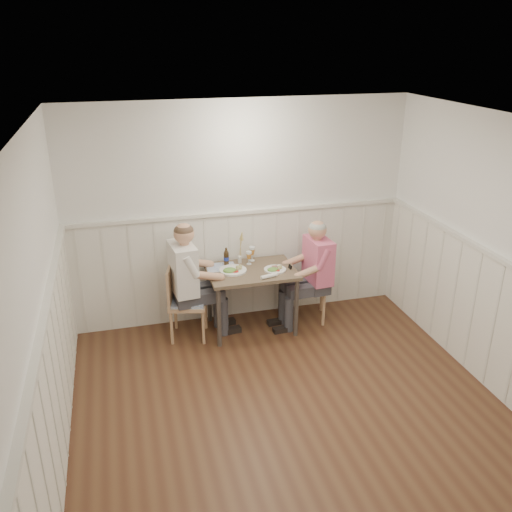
# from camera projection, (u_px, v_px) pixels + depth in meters

# --- Properties ---
(ground_plane) EXTENTS (4.50, 4.50, 0.00)m
(ground_plane) POSITION_uv_depth(u_px,v_px,m) (301.00, 429.00, 4.78)
(ground_plane) COLOR #4A2A1B
(room_shell) EXTENTS (4.04, 4.54, 2.60)m
(room_shell) POSITION_uv_depth(u_px,v_px,m) (307.00, 272.00, 4.20)
(room_shell) COLOR white
(room_shell) RESTS_ON ground
(wainscot) EXTENTS (4.00, 4.49, 1.34)m
(wainscot) POSITION_uv_depth(u_px,v_px,m) (279.00, 324.00, 5.13)
(wainscot) COLOR silver
(wainscot) RESTS_ON ground
(dining_table) EXTENTS (0.99, 0.70, 0.75)m
(dining_table) POSITION_uv_depth(u_px,v_px,m) (251.00, 278.00, 6.18)
(dining_table) COLOR brown
(dining_table) RESTS_ON ground
(chair_right) EXTENTS (0.55, 0.55, 0.92)m
(chair_right) POSITION_uv_depth(u_px,v_px,m) (313.00, 280.00, 6.47)
(chair_right) COLOR tan
(chair_right) RESTS_ON ground
(chair_left) EXTENTS (0.50, 0.50, 0.87)m
(chair_left) POSITION_uv_depth(u_px,v_px,m) (183.00, 299.00, 6.08)
(chair_left) COLOR tan
(chair_left) RESTS_ON ground
(man_in_pink) EXTENTS (0.63, 0.44, 1.31)m
(man_in_pink) POSITION_uv_depth(u_px,v_px,m) (314.00, 281.00, 6.35)
(man_in_pink) COLOR #3F3F47
(man_in_pink) RESTS_ON ground
(diner_cream) EXTENTS (0.68, 0.47, 1.40)m
(diner_cream) POSITION_uv_depth(u_px,v_px,m) (188.00, 290.00, 6.03)
(diner_cream) COLOR #3F3F47
(diner_cream) RESTS_ON ground
(plate_man) EXTENTS (0.25, 0.25, 0.06)m
(plate_man) POSITION_uv_depth(u_px,v_px,m) (274.00, 269.00, 6.12)
(plate_man) COLOR white
(plate_man) RESTS_ON dining_table
(plate_diner) EXTENTS (0.31, 0.31, 0.08)m
(plate_diner) POSITION_uv_depth(u_px,v_px,m) (232.00, 270.00, 6.09)
(plate_diner) COLOR white
(plate_diner) RESTS_ON dining_table
(beer_glass_a) EXTENTS (0.07, 0.07, 0.18)m
(beer_glass_a) POSITION_uv_depth(u_px,v_px,m) (252.00, 251.00, 6.35)
(beer_glass_a) COLOR silver
(beer_glass_a) RESTS_ON dining_table
(beer_glass_b) EXTENTS (0.06, 0.06, 0.16)m
(beer_glass_b) POSITION_uv_depth(u_px,v_px,m) (249.00, 256.00, 6.25)
(beer_glass_b) COLOR silver
(beer_glass_b) RESTS_ON dining_table
(beer_bottle) EXTENTS (0.06, 0.06, 0.21)m
(beer_bottle) POSITION_uv_depth(u_px,v_px,m) (226.00, 258.00, 6.23)
(beer_bottle) COLOR black
(beer_bottle) RESTS_ON dining_table
(rolled_napkin) EXTENTS (0.20, 0.09, 0.04)m
(rolled_napkin) POSITION_uv_depth(u_px,v_px,m) (269.00, 276.00, 5.93)
(rolled_napkin) COLOR white
(rolled_napkin) RESTS_ON dining_table
(grass_vase) EXTENTS (0.04, 0.04, 0.39)m
(grass_vase) POSITION_uv_depth(u_px,v_px,m) (240.00, 249.00, 6.27)
(grass_vase) COLOR silver
(grass_vase) RESTS_ON dining_table
(gingham_mat) EXTENTS (0.34, 0.28, 0.01)m
(gingham_mat) POSITION_uv_depth(u_px,v_px,m) (221.00, 267.00, 6.21)
(gingham_mat) COLOR #4A64A0
(gingham_mat) RESTS_ON dining_table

